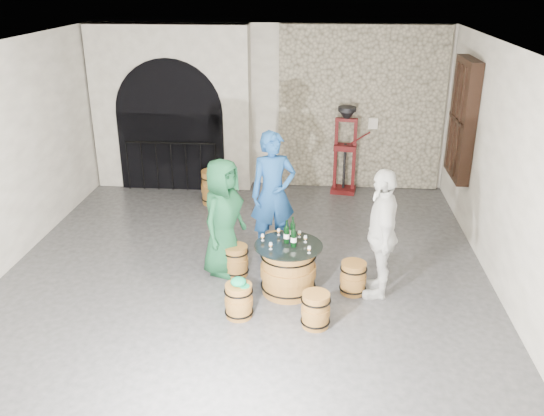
# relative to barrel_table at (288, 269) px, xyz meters

# --- Properties ---
(ground) EXTENTS (8.00, 8.00, 0.00)m
(ground) POSITION_rel_barrel_table_xyz_m (-0.65, 0.39, -0.35)
(ground) COLOR #313234
(ground) RESTS_ON ground
(wall_back) EXTENTS (8.00, 0.00, 8.00)m
(wall_back) POSITION_rel_barrel_table_xyz_m (-0.65, 4.39, 1.25)
(wall_back) COLOR silver
(wall_back) RESTS_ON ground
(wall_front) EXTENTS (8.00, 0.00, 8.00)m
(wall_front) POSITION_rel_barrel_table_xyz_m (-0.65, -3.61, 1.25)
(wall_front) COLOR silver
(wall_front) RESTS_ON ground
(wall_right) EXTENTS (0.00, 8.00, 8.00)m
(wall_right) POSITION_rel_barrel_table_xyz_m (2.85, 0.39, 1.25)
(wall_right) COLOR silver
(wall_right) RESTS_ON ground
(ceiling) EXTENTS (8.00, 8.00, 0.00)m
(ceiling) POSITION_rel_barrel_table_xyz_m (-0.65, 0.39, 2.85)
(ceiling) COLOR beige
(ceiling) RESTS_ON wall_back
(stone_facing_panel) EXTENTS (3.20, 0.12, 3.18)m
(stone_facing_panel) POSITION_rel_barrel_table_xyz_m (1.15, 4.33, 1.25)
(stone_facing_panel) COLOR #ABA288
(stone_facing_panel) RESTS_ON ground
(arched_opening) EXTENTS (3.10, 0.60, 3.19)m
(arched_opening) POSITION_rel_barrel_table_xyz_m (-2.55, 4.12, 1.23)
(arched_opening) COLOR silver
(arched_opening) RESTS_ON ground
(shuttered_window) EXTENTS (0.23, 1.10, 2.00)m
(shuttered_window) POSITION_rel_barrel_table_xyz_m (2.73, 2.79, 1.45)
(shuttered_window) COLOR black
(shuttered_window) RESTS_ON wall_right
(barrel_table) EXTENTS (0.92, 0.92, 0.71)m
(barrel_table) POSITION_rel_barrel_table_xyz_m (0.00, 0.00, 0.00)
(barrel_table) COLOR #935F2A
(barrel_table) RESTS_ON ground
(barrel_stool_left) EXTENTS (0.37, 0.37, 0.46)m
(barrel_stool_left) POSITION_rel_barrel_table_xyz_m (-0.78, 0.42, -0.13)
(barrel_stool_left) COLOR #935F2A
(barrel_stool_left) RESTS_ON ground
(barrel_stool_far) EXTENTS (0.37, 0.37, 0.46)m
(barrel_stool_far) POSITION_rel_barrel_table_xyz_m (-0.21, 0.86, -0.13)
(barrel_stool_far) COLOR #935F2A
(barrel_stool_far) RESTS_ON ground
(barrel_stool_right) EXTENTS (0.37, 0.37, 0.46)m
(barrel_stool_right) POSITION_rel_barrel_table_xyz_m (0.88, 0.05, -0.13)
(barrel_stool_right) COLOR #935F2A
(barrel_stool_right) RESTS_ON ground
(barrel_stool_near_right) EXTENTS (0.37, 0.37, 0.46)m
(barrel_stool_near_right) POSITION_rel_barrel_table_xyz_m (0.39, -0.80, -0.13)
(barrel_stool_near_right) COLOR #935F2A
(barrel_stool_near_right) RESTS_ON ground
(barrel_stool_near_left) EXTENTS (0.37, 0.37, 0.46)m
(barrel_stool_near_left) POSITION_rel_barrel_table_xyz_m (-0.59, -0.66, -0.13)
(barrel_stool_near_left) COLOR #935F2A
(barrel_stool_near_left) RESTS_ON ground
(green_cap) EXTENTS (0.24, 0.20, 0.11)m
(green_cap) POSITION_rel_barrel_table_xyz_m (-0.58, -0.66, 0.15)
(green_cap) COLOR #0B8350
(green_cap) RESTS_ON barrel_stool_near_left
(person_green) EXTENTS (0.83, 0.99, 1.72)m
(person_green) POSITION_rel_barrel_table_xyz_m (-0.96, 0.52, 0.51)
(person_green) COLOR #134426
(person_green) RESTS_ON ground
(person_blue) EXTENTS (0.81, 0.66, 1.93)m
(person_blue) POSITION_rel_barrel_table_xyz_m (-0.31, 1.24, 0.61)
(person_blue) COLOR navy
(person_blue) RESTS_ON ground
(person_white) EXTENTS (0.46, 1.06, 1.79)m
(person_white) POSITION_rel_barrel_table_xyz_m (1.22, 0.07, 0.54)
(person_white) COLOR silver
(person_white) RESTS_ON ground
(wine_bottle_left) EXTENTS (0.08, 0.08, 0.32)m
(wine_bottle_left) POSITION_rel_barrel_table_xyz_m (-0.03, 0.07, 0.49)
(wine_bottle_left) COLOR black
(wine_bottle_left) RESTS_ON barrel_table
(wine_bottle_center) EXTENTS (0.08, 0.08, 0.32)m
(wine_bottle_center) POSITION_rel_barrel_table_xyz_m (0.07, -0.04, 0.49)
(wine_bottle_center) COLOR black
(wine_bottle_center) RESTS_ON barrel_table
(wine_bottle_right) EXTENTS (0.08, 0.08, 0.32)m
(wine_bottle_right) POSITION_rel_barrel_table_xyz_m (0.04, 0.20, 0.49)
(wine_bottle_right) COLOR black
(wine_bottle_right) RESTS_ON barrel_table
(tasting_glass_a) EXTENTS (0.05, 0.05, 0.10)m
(tasting_glass_a) POSITION_rel_barrel_table_xyz_m (-0.23, -0.15, 0.41)
(tasting_glass_a) COLOR #C17125
(tasting_glass_a) RESTS_ON barrel_table
(tasting_glass_b) EXTENTS (0.05, 0.05, 0.10)m
(tasting_glass_b) POSITION_rel_barrel_table_xyz_m (0.22, 0.10, 0.41)
(tasting_glass_b) COLOR #C17125
(tasting_glass_b) RESTS_ON barrel_table
(tasting_glass_c) EXTENTS (0.05, 0.05, 0.10)m
(tasting_glass_c) POSITION_rel_barrel_table_xyz_m (-0.15, 0.30, 0.41)
(tasting_glass_c) COLOR #C17125
(tasting_glass_c) RESTS_ON barrel_table
(tasting_glass_d) EXTENTS (0.05, 0.05, 0.10)m
(tasting_glass_d) POSITION_rel_barrel_table_xyz_m (0.13, 0.25, 0.41)
(tasting_glass_d) COLOR #C17125
(tasting_glass_d) RESTS_ON barrel_table
(tasting_glass_e) EXTENTS (0.05, 0.05, 0.10)m
(tasting_glass_e) POSITION_rel_barrel_table_xyz_m (0.28, -0.22, 0.41)
(tasting_glass_e) COLOR #C17125
(tasting_glass_e) RESTS_ON barrel_table
(tasting_glass_f) EXTENTS (0.05, 0.05, 0.10)m
(tasting_glass_f) POSITION_rel_barrel_table_xyz_m (-0.36, 0.10, 0.41)
(tasting_glass_f) COLOR #C17125
(tasting_glass_f) RESTS_ON barrel_table
(side_barrel) EXTENTS (0.49, 0.49, 0.65)m
(side_barrel) POSITION_rel_barrel_table_xyz_m (-1.59, 3.17, -0.03)
(side_barrel) COLOR #935F2A
(side_barrel) RESTS_ON ground
(corking_press) EXTENTS (0.72, 0.44, 1.72)m
(corking_press) POSITION_rel_barrel_table_xyz_m (0.87, 3.97, 0.65)
(corking_press) COLOR #510E0D
(corking_press) RESTS_ON ground
(control_box) EXTENTS (0.18, 0.10, 0.22)m
(control_box) POSITION_rel_barrel_table_xyz_m (1.40, 4.25, 1.00)
(control_box) COLOR silver
(control_box) RESTS_ON wall_back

